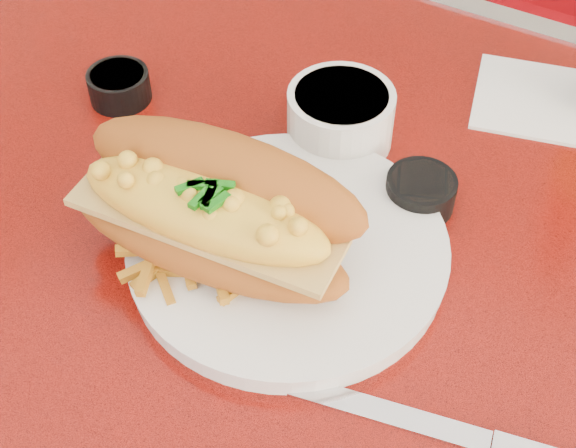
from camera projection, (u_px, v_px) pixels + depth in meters
The scene contains 11 objects.
diner_table at pixel (278, 350), 0.77m from camera, with size 1.23×0.83×0.77m.
booth_bench_far at pixel (501, 125), 1.48m from camera, with size 1.20×0.51×0.90m.
dinner_plate at pixel (288, 249), 0.63m from camera, with size 0.33×0.33×0.02m.
mac_hoagie at pixel (213, 208), 0.59m from camera, with size 0.24×0.13×0.10m.
fries_pile at pixel (207, 236), 0.61m from camera, with size 0.10×0.09×0.03m, color orange, non-canonical shape.
fork at pixel (314, 260), 0.61m from camera, with size 0.02×0.14×0.00m.
gravy_ramekin at pixel (340, 116), 0.71m from camera, with size 0.11×0.11×0.05m.
sauce_cup_left at pixel (119, 85), 0.76m from camera, with size 0.06×0.06×0.03m.
sauce_cup_right at pixel (420, 191), 0.67m from camera, with size 0.06×0.06×0.03m.
knife at pixel (476, 438), 0.53m from camera, with size 0.22×0.06×0.01m.
paper_napkin at pixel (536, 100), 0.77m from camera, with size 0.12×0.12×0.00m, color white.
Camera 1 is at (0.22, -0.37, 1.26)m, focal length 50.00 mm.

